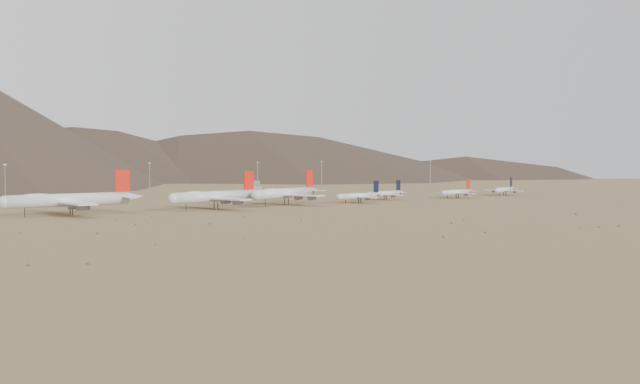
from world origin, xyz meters
TOP-DOWN VIEW (x-y plane):
  - ground at (0.00, 0.00)m, footprint 3000.00×3000.00m
  - widebody_west at (-134.94, 38.54)m, footprint 77.25×59.07m
  - widebody_centre at (-52.98, 31.71)m, footprint 70.43×55.25m
  - widebody_east at (1.29, 39.00)m, footprint 67.69×54.07m
  - narrowbody_a at (49.61, 24.49)m, footprint 42.15×30.48m
  - narrowbody_b at (85.62, 40.18)m, footprint 39.41×28.70m
  - narrowbody_c at (139.33, 23.75)m, footprint 39.55×28.89m
  - narrowbody_d at (195.22, 27.60)m, footprint 38.66×28.97m
  - control_tower at (30.00, 120.00)m, footprint 8.00×8.00m
  - mast_far_west at (-146.10, 112.22)m, footprint 2.00×0.60m
  - mast_west at (-47.41, 128.69)m, footprint 2.00×0.60m
  - mast_centre at (25.23, 107.79)m, footprint 2.00×0.60m
  - mast_east at (108.09, 141.82)m, footprint 2.00×0.60m
  - mast_far_east at (214.91, 126.13)m, footprint 2.00×0.60m
  - desert_scrub at (-28.70, -100.27)m, footprint 435.18×172.43m

SIDE VIEW (x-z plane):
  - ground at x=0.00m, z-range 0.00..0.00m
  - desert_scrub at x=-28.70m, z-range -0.10..0.74m
  - narrowbody_b at x=85.62m, z-range -2.30..10.78m
  - narrowbody_c at x=139.33m, z-range -2.31..10.85m
  - narrowbody_d at x=195.22m, z-range -2.35..11.06m
  - narrowbody_a at x=49.61m, z-range -2.44..11.48m
  - control_tower at x=30.00m, z-range -0.68..11.32m
  - widebody_east at x=1.29m, z-range -3.27..17.79m
  - widebody_centre at x=-52.98m, z-range -3.29..17.90m
  - widebody_west at x=-134.94m, z-range -3.56..19.38m
  - mast_far_west at x=-146.10m, z-range 1.35..27.05m
  - mast_west at x=-47.41m, z-range 1.35..27.05m
  - mast_centre at x=25.23m, z-range 1.35..27.05m
  - mast_east at x=108.09m, z-range 1.35..27.05m
  - mast_far_east at x=214.91m, z-range 1.35..27.05m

